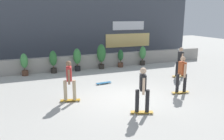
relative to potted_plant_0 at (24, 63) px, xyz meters
name	(u,v)px	position (x,y,z in m)	size (l,w,h in m)	color
ground_plane	(125,98)	(3.86, -5.55, -0.72)	(48.00, 48.00, 0.00)	#B2AFA8
planter_wall	(87,62)	(3.86, 0.45, -0.27)	(18.00, 0.40, 0.90)	gray
building_backdrop	(73,18)	(3.87, 4.45, 2.52)	(20.00, 2.08, 6.50)	#424751
potted_plant_0	(24,63)	(0.00, 0.00, 0.00)	(0.42, 0.42, 1.30)	brown
potted_plant_1	(53,60)	(1.64, 0.00, 0.05)	(0.45, 0.45, 1.37)	#2D2823
potted_plant_2	(77,58)	(3.11, 0.00, 0.10)	(0.48, 0.48, 1.43)	black
potted_plant_3	(101,54)	(4.71, 0.00, 0.23)	(0.57, 0.57, 1.62)	#2D2823
potted_plant_4	(121,58)	(6.07, 0.00, -0.09)	(0.36, 0.36, 1.19)	brown
potted_plant_5	(143,55)	(7.76, 0.00, 0.03)	(0.44, 0.44, 1.34)	#2D2823
skater_foreground	(180,61)	(8.17, -3.58, 0.22)	(0.82, 0.54, 1.70)	#BF8C26
skater_by_wall_right	(143,89)	(3.78, -7.17, 0.22)	(0.82, 0.53, 1.70)	#BF8C26
skater_far_right	(69,79)	(1.63, -5.07, 0.22)	(0.82, 0.55, 1.70)	#BF8C26
skater_by_wall_left	(182,73)	(6.44, -5.90, 0.22)	(0.82, 0.55, 1.70)	#BF8C26
skateboard_near_camera	(104,83)	(3.71, -3.27, -0.66)	(0.81, 0.26, 0.08)	#266699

